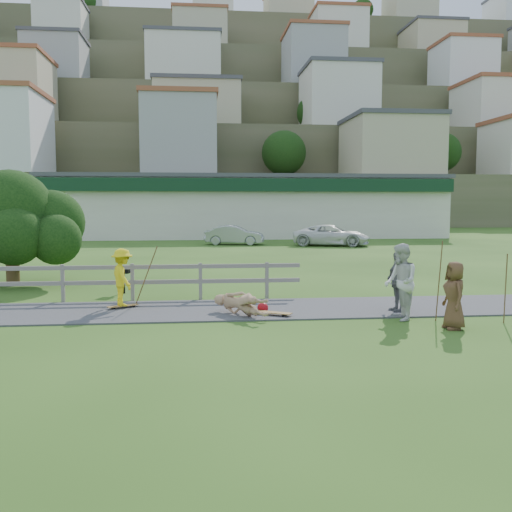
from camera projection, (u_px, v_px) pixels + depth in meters
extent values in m
plane|color=#2B4F16|center=(202.00, 323.00, 13.80)|extent=(260.00, 260.00, 0.00)
cube|color=#39393C|center=(201.00, 310.00, 15.28)|extent=(34.00, 3.00, 0.04)
cube|color=slate|center=(63.00, 283.00, 16.61)|extent=(0.10, 0.10, 1.10)
cube|color=slate|center=(132.00, 282.00, 16.81)|extent=(0.10, 0.10, 1.10)
cube|color=slate|center=(200.00, 281.00, 17.02)|extent=(0.10, 0.10, 1.10)
cube|color=slate|center=(267.00, 280.00, 17.22)|extent=(0.10, 0.10, 1.10)
cube|color=slate|center=(45.00, 268.00, 16.51)|extent=(15.00, 0.08, 0.12)
cube|color=slate|center=(45.00, 284.00, 16.55)|extent=(15.00, 0.08, 0.12)
cube|color=beige|center=(245.00, 208.00, 48.64)|extent=(32.00, 10.00, 4.80)
cube|color=#12331D|center=(251.00, 185.00, 43.32)|extent=(32.00, 0.60, 1.00)
cube|color=#48484D|center=(245.00, 178.00, 48.40)|extent=(32.50, 10.50, 0.30)
cube|color=#4A512F|center=(198.00, 201.00, 67.98)|extent=(220.00, 14.00, 6.00)
cube|color=silver|center=(197.00, 146.00, 67.36)|extent=(10.00, 9.00, 7.00)
cube|color=#48484D|center=(197.00, 114.00, 67.00)|extent=(10.40, 9.40, 0.50)
cube|color=#4A512F|center=(197.00, 176.00, 80.52)|extent=(220.00, 14.00, 13.00)
cube|color=silver|center=(197.00, 104.00, 79.57)|extent=(10.00, 9.00, 7.00)
cube|color=#48484D|center=(196.00, 77.00, 79.21)|extent=(10.40, 9.40, 0.50)
cube|color=#4A512F|center=(197.00, 155.00, 93.01)|extent=(220.00, 14.00, 21.00)
cube|color=silver|center=(196.00, 67.00, 91.68)|extent=(10.00, 9.00, 7.00)
cube|color=#48484D|center=(196.00, 43.00, 91.33)|extent=(10.40, 9.40, 0.50)
cube|color=#4A512F|center=(197.00, 136.00, 105.46)|extent=(220.00, 14.00, 30.00)
cube|color=silver|center=(196.00, 33.00, 103.70)|extent=(10.00, 9.00, 7.00)
cube|color=#48484D|center=(195.00, 12.00, 103.34)|extent=(10.40, 9.40, 0.50)
cube|color=#4A512F|center=(196.00, 120.00, 118.84)|extent=(220.00, 14.00, 40.00)
cube|color=silver|center=(195.00, 3.00, 116.61)|extent=(10.00, 9.00, 7.00)
imported|color=yellow|center=(122.00, 281.00, 15.45)|extent=(0.95, 1.16, 1.56)
imported|color=tan|center=(241.00, 304.00, 14.52)|extent=(1.67, 1.43, 0.65)
imported|color=silver|center=(401.00, 282.00, 14.01)|extent=(0.79, 0.98, 1.90)
imported|color=slate|center=(398.00, 282.00, 15.02)|extent=(0.58, 1.02, 1.64)
imported|color=brown|center=(454.00, 295.00, 13.04)|extent=(0.52, 0.78, 1.56)
imported|color=#96999C|center=(234.00, 235.00, 38.77)|extent=(4.18, 2.08, 1.32)
imported|color=silver|center=(332.00, 235.00, 37.78)|extent=(5.51, 3.76, 1.40)
sphere|color=#A70D15|center=(263.00, 308.00, 14.94)|extent=(0.29, 0.29, 0.29)
cylinder|color=brown|center=(146.00, 274.00, 15.89)|extent=(0.03, 0.03, 1.80)
cylinder|color=brown|center=(439.00, 281.00, 13.92)|extent=(0.03, 0.03, 1.98)
cylinder|color=brown|center=(506.00, 289.00, 13.64)|extent=(0.03, 0.03, 1.69)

